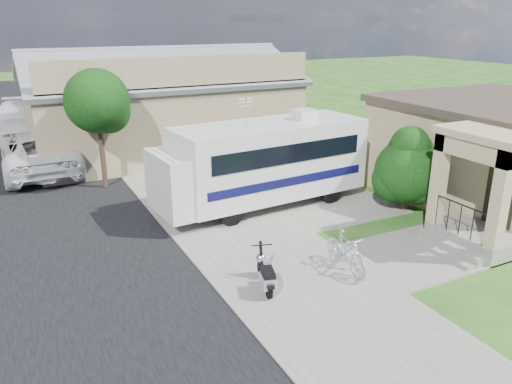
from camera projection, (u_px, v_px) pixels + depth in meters
name	position (u px, v px, depth m)	size (l,w,h in m)	color
ground	(314.00, 261.00, 13.60)	(120.00, 120.00, 0.00)	#184011
street_slab	(1.00, 194.00, 18.80)	(9.00, 80.00, 0.02)	black
sidewalk_slab	(167.00, 171.00, 21.58)	(4.00, 80.00, 0.06)	#5F5E55
driveway_slab	(280.00, 201.00, 18.02)	(7.00, 6.00, 0.05)	#5F5E55
walk_slab	(423.00, 253.00, 14.04)	(4.00, 3.00, 0.05)	#5F5E55
house	(500.00, 150.00, 18.03)	(9.47, 7.80, 3.54)	#8F825A
warehouse	(160.00, 110.00, 24.70)	(12.50, 8.40, 5.04)	#77674A
street_tree_a	(100.00, 104.00, 18.57)	(2.44, 2.40, 4.58)	black
street_tree_b	(65.00, 75.00, 26.94)	(2.44, 2.40, 4.73)	black
street_tree_c	(48.00, 67.00, 34.61)	(2.44, 2.40, 4.42)	black
motorhome	(263.00, 161.00, 17.10)	(7.62, 2.90, 3.83)	#BCBCB8
shrub	(408.00, 168.00, 16.77)	(2.40, 2.29, 2.95)	black
scooter	(266.00, 275.00, 11.97)	(0.71, 1.45, 0.97)	black
bicycle	(346.00, 254.00, 12.83)	(0.50, 1.78, 1.07)	#B5B4BC
pickup_truck	(39.00, 151.00, 21.30)	(2.97, 6.44, 1.79)	silver
van	(18.00, 121.00, 27.40)	(2.68, 6.60, 1.92)	silver
garden_hose	(427.00, 236.00, 14.97)	(0.34, 0.34, 0.15)	#156C1D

